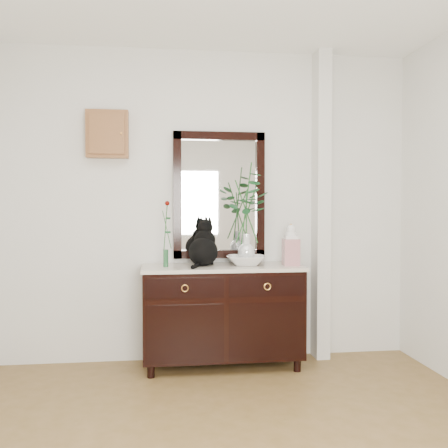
{
  "coord_description": "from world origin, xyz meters",
  "views": [
    {
      "loc": [
        -0.41,
        -2.37,
        1.34
      ],
      "look_at": [
        0.1,
        1.63,
        1.2
      ],
      "focal_mm": 40.0,
      "sensor_mm": 36.0,
      "label": 1
    }
  ],
  "objects": [
    {
      "name": "bud_vase_rose",
      "position": [
        -0.37,
        1.71,
        1.12
      ],
      "size": [
        0.07,
        0.07,
        0.55
      ],
      "primitive_type": null,
      "rotation": [
        0.0,
        0.0,
        -0.11
      ],
      "color": "#285D35",
      "rests_on": "sideboard"
    },
    {
      "name": "key_cabinet",
      "position": [
        -0.85,
        1.94,
        1.95
      ],
      "size": [
        0.35,
        0.1,
        0.4
      ],
      "primitive_type": "cube",
      "color": "brown",
      "rests_on": "wall_back"
    },
    {
      "name": "cat",
      "position": [
        -0.06,
        1.75,
        1.04
      ],
      "size": [
        0.37,
        0.41,
        0.39
      ],
      "primitive_type": null,
      "rotation": [
        0.0,
        0.0,
        -0.34
      ],
      "color": "black",
      "rests_on": "sideboard"
    },
    {
      "name": "wall_mirror",
      "position": [
        0.1,
        1.97,
        1.44
      ],
      "size": [
        0.8,
        0.06,
        1.1
      ],
      "color": "black",
      "rests_on": "wall_back"
    },
    {
      "name": "ginger_jar",
      "position": [
        0.67,
        1.68,
        1.03
      ],
      "size": [
        0.14,
        0.14,
        0.35
      ],
      "primitive_type": null,
      "rotation": [
        0.0,
        0.0,
        -0.05
      ],
      "color": "silver",
      "rests_on": "sideboard"
    },
    {
      "name": "vase_branches",
      "position": [
        0.3,
        1.74,
        1.3
      ],
      "size": [
        0.48,
        0.48,
        0.85
      ],
      "primitive_type": null,
      "rotation": [
        0.0,
        0.0,
        0.2
      ],
      "color": "silver",
      "rests_on": "lotus_bowl"
    },
    {
      "name": "sideboard",
      "position": [
        0.1,
        1.73,
        0.47
      ],
      "size": [
        1.33,
        0.52,
        0.82
      ],
      "color": "black",
      "rests_on": "ground"
    },
    {
      "name": "wall_back",
      "position": [
        0.0,
        1.98,
        1.35
      ],
      "size": [
        3.6,
        0.04,
        2.7
      ],
      "primitive_type": "cube",
      "color": "silver",
      "rests_on": "ground"
    },
    {
      "name": "pilaster",
      "position": [
        1.0,
        1.9,
        1.35
      ],
      "size": [
        0.12,
        0.2,
        2.7
      ],
      "primitive_type": "cube",
      "color": "silver",
      "rests_on": "ground"
    },
    {
      "name": "lotus_bowl",
      "position": [
        0.3,
        1.74,
        0.89
      ],
      "size": [
        0.37,
        0.37,
        0.08
      ],
      "primitive_type": "imported",
      "rotation": [
        0.0,
        0.0,
        -0.12
      ],
      "color": "silver",
      "rests_on": "sideboard"
    }
  ]
}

